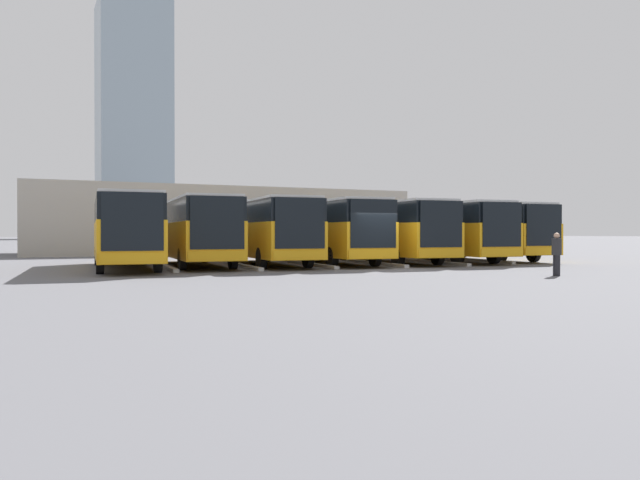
{
  "coord_description": "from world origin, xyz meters",
  "views": [
    {
      "loc": [
        14.14,
        23.97,
        1.59
      ],
      "look_at": [
        0.42,
        -5.67,
        1.25
      ],
      "focal_mm": 35.0,
      "sensor_mm": 36.0,
      "label": 1
    }
  ],
  "objects_px": {
    "bus_0": "(480,230)",
    "pedestrian": "(557,253)",
    "bus_2": "(386,229)",
    "bus_5": "(195,229)",
    "bus_3": "(327,229)",
    "bus_6": "(125,229)",
    "bus_4": "(265,229)",
    "bus_1": "(440,230)"
  },
  "relations": [
    {
      "from": "bus_2",
      "to": "bus_6",
      "type": "relative_size",
      "value": 1.0
    },
    {
      "from": "bus_0",
      "to": "bus_2",
      "type": "xyz_separation_m",
      "value": [
        6.9,
        0.64,
        0.0
      ]
    },
    {
      "from": "bus_2",
      "to": "bus_4",
      "type": "relative_size",
      "value": 1.0
    },
    {
      "from": "pedestrian",
      "to": "bus_2",
      "type": "bearing_deg",
      "value": 23.09
    },
    {
      "from": "bus_2",
      "to": "bus_4",
      "type": "xyz_separation_m",
      "value": [
        6.9,
        -0.41,
        0.0
      ]
    },
    {
      "from": "bus_1",
      "to": "bus_2",
      "type": "relative_size",
      "value": 1.0
    },
    {
      "from": "bus_0",
      "to": "bus_3",
      "type": "relative_size",
      "value": 1.0
    },
    {
      "from": "bus_2",
      "to": "bus_5",
      "type": "bearing_deg",
      "value": -0.05
    },
    {
      "from": "bus_0",
      "to": "pedestrian",
      "type": "relative_size",
      "value": 7.15
    },
    {
      "from": "bus_5",
      "to": "pedestrian",
      "type": "height_order",
      "value": "bus_5"
    },
    {
      "from": "bus_4",
      "to": "bus_3",
      "type": "bearing_deg",
      "value": -178.06
    },
    {
      "from": "bus_2",
      "to": "bus_3",
      "type": "xyz_separation_m",
      "value": [
        3.45,
        -0.26,
        0.0
      ]
    },
    {
      "from": "bus_5",
      "to": "bus_0",
      "type": "bearing_deg",
      "value": -176.1
    },
    {
      "from": "bus_0",
      "to": "bus_1",
      "type": "xyz_separation_m",
      "value": [
        3.45,
        0.77,
        0.0
      ]
    },
    {
      "from": "bus_5",
      "to": "pedestrian",
      "type": "distance_m",
      "value": 16.62
    },
    {
      "from": "bus_3",
      "to": "bus_4",
      "type": "distance_m",
      "value": 3.45
    },
    {
      "from": "bus_3",
      "to": "bus_6",
      "type": "distance_m",
      "value": 10.36
    },
    {
      "from": "bus_6",
      "to": "bus_1",
      "type": "bearing_deg",
      "value": -175.31
    },
    {
      "from": "bus_3",
      "to": "bus_6",
      "type": "relative_size",
      "value": 1.0
    },
    {
      "from": "bus_3",
      "to": "bus_4",
      "type": "xyz_separation_m",
      "value": [
        3.45,
        -0.16,
        0.0
      ]
    },
    {
      "from": "bus_1",
      "to": "bus_5",
      "type": "relative_size",
      "value": 1.0
    },
    {
      "from": "bus_1",
      "to": "bus_5",
      "type": "bearing_deg",
      "value": 0.54
    },
    {
      "from": "bus_4",
      "to": "bus_1",
      "type": "bearing_deg",
      "value": -178.5
    },
    {
      "from": "bus_6",
      "to": "pedestrian",
      "type": "height_order",
      "value": "bus_6"
    },
    {
      "from": "pedestrian",
      "to": "bus_6",
      "type": "bearing_deg",
      "value": 72.03
    },
    {
      "from": "bus_0",
      "to": "bus_5",
      "type": "bearing_deg",
      "value": 3.9
    },
    {
      "from": "bus_4",
      "to": "bus_2",
      "type": "bearing_deg",
      "value": -178.91
    },
    {
      "from": "bus_0",
      "to": "bus_3",
      "type": "xyz_separation_m",
      "value": [
        10.35,
        0.38,
        0.0
      ]
    },
    {
      "from": "bus_3",
      "to": "bus_6",
      "type": "bearing_deg",
      "value": 6.96
    },
    {
      "from": "bus_0",
      "to": "bus_4",
      "type": "relative_size",
      "value": 1.0
    },
    {
      "from": "bus_3",
      "to": "bus_5",
      "type": "bearing_deg",
      "value": -0.19
    },
    {
      "from": "bus_0",
      "to": "bus_1",
      "type": "height_order",
      "value": "same"
    },
    {
      "from": "bus_4",
      "to": "pedestrian",
      "type": "relative_size",
      "value": 7.15
    },
    {
      "from": "bus_4",
      "to": "pedestrian",
      "type": "xyz_separation_m",
      "value": [
        -7.09,
        12.4,
        -0.94
      ]
    },
    {
      "from": "bus_1",
      "to": "bus_4",
      "type": "xyz_separation_m",
      "value": [
        10.35,
        -0.55,
        0.0
      ]
    },
    {
      "from": "bus_0",
      "to": "bus_6",
      "type": "xyz_separation_m",
      "value": [
        20.7,
        0.82,
        0.0
      ]
    },
    {
      "from": "bus_3",
      "to": "bus_5",
      "type": "distance_m",
      "value": 6.92
    },
    {
      "from": "bus_4",
      "to": "bus_6",
      "type": "bearing_deg",
      "value": 9.47
    },
    {
      "from": "bus_2",
      "to": "pedestrian",
      "type": "relative_size",
      "value": 7.15
    },
    {
      "from": "pedestrian",
      "to": "bus_0",
      "type": "bearing_deg",
      "value": -5.8
    },
    {
      "from": "bus_2",
      "to": "bus_3",
      "type": "height_order",
      "value": "same"
    },
    {
      "from": "bus_2",
      "to": "bus_5",
      "type": "relative_size",
      "value": 1.0
    }
  ]
}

